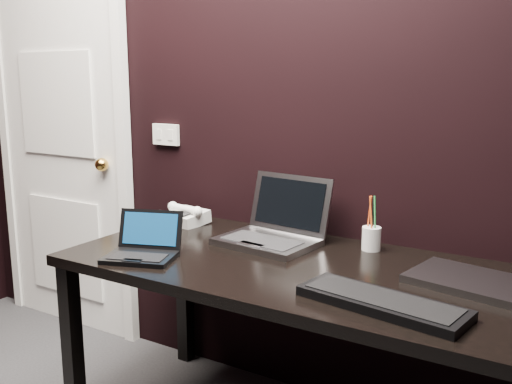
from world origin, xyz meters
The scene contains 11 objects.
wall_back centered at (0.00, 1.80, 1.30)m, with size 4.00×4.00×0.00m, color black.
door centered at (-1.35, 1.78, 1.04)m, with size 0.99×0.10×2.14m.
wall_switch centered at (-0.62, 1.79, 1.12)m, with size 0.15×0.02×0.10m.
desk centered at (0.30, 1.40, 0.66)m, with size 1.70×0.80×0.74m.
netbook centered at (-0.22, 1.17, 0.77)m, with size 0.31×0.29×0.16m.
silver_laptop centered at (0.09, 1.58, 0.79)m, with size 0.40×0.37×0.26m.
ext_keyboard centered at (0.68, 1.18, 0.76)m, with size 0.51×0.24×0.03m.
closed_laptop centered at (0.86, 1.50, 0.75)m, with size 0.40×0.32×0.02m.
desk_phone centered at (-0.39, 1.64, 0.78)m, with size 0.21×0.18×0.10m.
mobile_phone centered at (-0.40, 1.48, 0.77)m, with size 0.06×0.05×0.09m.
pen_cup centered at (0.46, 1.69, 0.79)m, with size 0.09×0.09×0.21m.
Camera 1 is at (1.18, -0.33, 1.39)m, focal length 40.00 mm.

